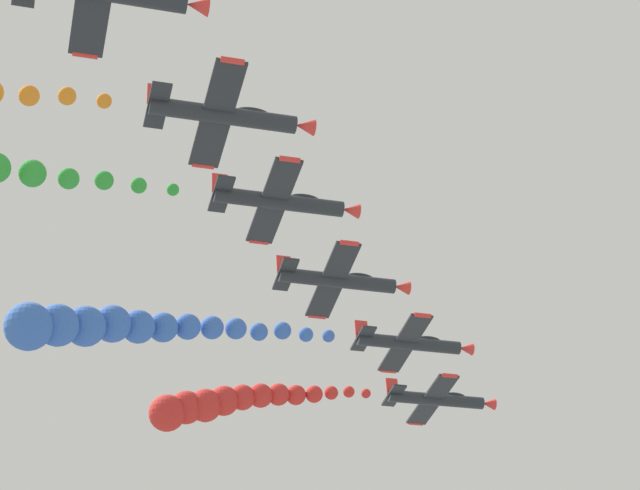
{
  "coord_description": "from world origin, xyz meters",
  "views": [
    {
      "loc": [
        75.79,
        -20.78,
        86.78
      ],
      "look_at": [
        0.0,
        0.0,
        122.44
      ],
      "focal_mm": 67.45,
      "sensor_mm": 36.0,
      "label": 1
    }
  ],
  "objects_px": {
    "airplane_lead": "(438,399)",
    "airplane_left_outer": "(282,202)",
    "airplane_left_inner": "(411,343)",
    "airplane_right_outer": "(226,115)",
    "airplane_right_inner": "(340,280)"
  },
  "relations": [
    {
      "from": "airplane_lead",
      "to": "airplane_left_inner",
      "type": "distance_m",
      "value": 10.1
    },
    {
      "from": "airplane_lead",
      "to": "airplane_left_inner",
      "type": "height_order",
      "value": "airplane_left_inner"
    },
    {
      "from": "airplane_left_inner",
      "to": "airplane_left_outer",
      "type": "bearing_deg",
      "value": -40.5
    },
    {
      "from": "airplane_left_inner",
      "to": "airplane_left_outer",
      "type": "height_order",
      "value": "airplane_left_outer"
    },
    {
      "from": "airplane_left_outer",
      "to": "airplane_left_inner",
      "type": "bearing_deg",
      "value": 139.5
    },
    {
      "from": "airplane_right_inner",
      "to": "airplane_right_outer",
      "type": "distance_m",
      "value": 21.68
    },
    {
      "from": "airplane_lead",
      "to": "airplane_right_outer",
      "type": "bearing_deg",
      "value": -36.73
    },
    {
      "from": "airplane_lead",
      "to": "airplane_left_outer",
      "type": "xyz_separation_m",
      "value": [
        26.64,
        -21.09,
        4.41
      ]
    },
    {
      "from": "airplane_lead",
      "to": "airplane_left_outer",
      "type": "bearing_deg",
      "value": -38.36
    },
    {
      "from": "airplane_lead",
      "to": "airplane_left_outer",
      "type": "distance_m",
      "value": 34.26
    },
    {
      "from": "airplane_right_inner",
      "to": "airplane_right_outer",
      "type": "bearing_deg",
      "value": -34.71
    },
    {
      "from": "airplane_lead",
      "to": "airplane_right_outer",
      "type": "xyz_separation_m",
      "value": [
        35.91,
        -26.8,
        5.06
      ]
    },
    {
      "from": "airplane_left_outer",
      "to": "airplane_right_outer",
      "type": "xyz_separation_m",
      "value": [
        9.27,
        -5.71,
        0.64
      ]
    },
    {
      "from": "airplane_right_outer",
      "to": "airplane_left_inner",
      "type": "bearing_deg",
      "value": 142.25
    },
    {
      "from": "airplane_left_inner",
      "to": "airplane_right_outer",
      "type": "distance_m",
      "value": 35.07
    }
  ]
}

